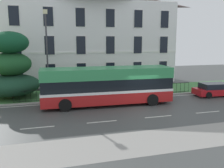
{
  "coord_description": "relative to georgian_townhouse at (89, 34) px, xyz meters",
  "views": [
    {
      "loc": [
        -7.44,
        -16.53,
        5.21
      ],
      "look_at": [
        -1.8,
        3.64,
        1.44
      ],
      "focal_mm": 39.15,
      "sensor_mm": 36.0,
      "label": 1
    }
  ],
  "objects": [
    {
      "name": "ground_plane",
      "position": [
        1.82,
        -13.31,
        -6.03
      ],
      "size": [
        60.0,
        56.0,
        0.18
      ],
      "color": "#404343"
    },
    {
      "name": "georgian_townhouse",
      "position": [
        0.0,
        0.0,
        0.0
      ],
      "size": [
        20.26,
        8.28,
        11.73
      ],
      "color": "white",
      "rests_on": "ground_plane"
    },
    {
      "name": "iron_verge_railing",
      "position": [
        -0.0,
        -9.9,
        -5.39
      ],
      "size": [
        16.37,
        0.04,
        0.97
      ],
      "color": "black",
      "rests_on": "ground_plane"
    },
    {
      "name": "evergreen_tree",
      "position": [
        -8.46,
        -7.68,
        -3.43
      ],
      "size": [
        4.93,
        4.93,
        5.86
      ],
      "color": "#423328",
      "rests_on": "ground_plane"
    },
    {
      "name": "single_decker_bus",
      "position": [
        -0.75,
        -11.99,
        -4.41
      ],
      "size": [
        10.6,
        2.98,
        3.04
      ],
      "rotation": [
        0.0,
        0.0,
        -0.03
      ],
      "color": "#AF1B1C",
      "rests_on": "ground_plane"
    },
    {
      "name": "parked_hatchback_01",
      "position": [
        9.98,
        -11.65,
        -5.42
      ],
      "size": [
        4.34,
        2.11,
        1.22
      ],
      "rotation": [
        0.0,
        0.0,
        -0.07
      ],
      "color": "red",
      "rests_on": "ground_plane"
    },
    {
      "name": "street_lamp_post",
      "position": [
        -5.32,
        -9.07,
        -1.59
      ],
      "size": [
        0.36,
        0.24,
        7.61
      ],
      "color": "#333338",
      "rests_on": "ground_plane"
    },
    {
      "name": "litter_bin",
      "position": [
        5.06,
        -9.52,
        -5.34
      ],
      "size": [
        0.53,
        0.53,
        1.1
      ],
      "color": "black",
      "rests_on": "ground_plane"
    }
  ]
}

